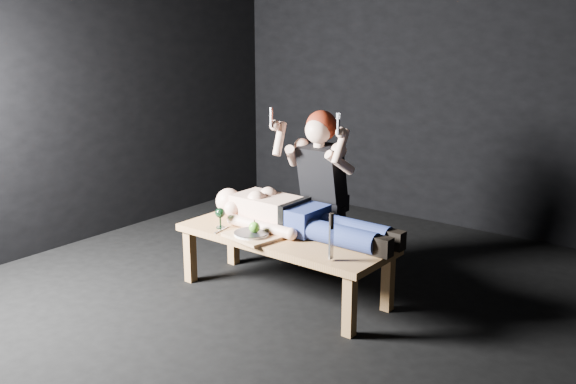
% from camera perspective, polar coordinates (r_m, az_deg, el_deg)
% --- Properties ---
extents(ground, '(5.00, 5.00, 0.00)m').
position_cam_1_polar(ground, '(4.32, 1.39, -11.08)').
color(ground, black).
rests_on(ground, ground).
extents(back_wall, '(5.00, 0.00, 5.00)m').
position_cam_1_polar(back_wall, '(6.11, 15.63, 10.64)').
color(back_wall, black).
rests_on(back_wall, ground).
extents(table, '(1.58, 0.61, 0.45)m').
position_cam_1_polar(table, '(4.58, -0.38, -6.50)').
color(table, '#A37649').
rests_on(table, ground).
extents(lying_man, '(1.53, 0.49, 0.26)m').
position_cam_1_polar(lying_man, '(4.53, 1.12, -1.98)').
color(lying_man, beige).
rests_on(lying_man, table).
extents(kneeling_woman, '(0.72, 0.80, 1.30)m').
position_cam_1_polar(kneeling_woman, '(4.95, 3.49, 0.31)').
color(kneeling_woman, black).
rests_on(kneeling_woman, ground).
extents(serving_tray, '(0.40, 0.32, 0.02)m').
position_cam_1_polar(serving_tray, '(4.44, -3.25, -3.95)').
color(serving_tray, tan).
rests_on(serving_tray, table).
extents(plate, '(0.28, 0.28, 0.02)m').
position_cam_1_polar(plate, '(4.44, -3.25, -3.70)').
color(plate, white).
rests_on(plate, serving_tray).
extents(apple, '(0.08, 0.08, 0.08)m').
position_cam_1_polar(apple, '(4.42, -2.99, -3.14)').
color(apple, green).
rests_on(apple, plate).
extents(goblet, '(0.07, 0.07, 0.15)m').
position_cam_1_polar(goblet, '(4.65, -6.02, -2.30)').
color(goblet, black).
rests_on(goblet, table).
extents(fork_flat, '(0.04, 0.17, 0.01)m').
position_cam_1_polar(fork_flat, '(4.61, -5.94, -3.39)').
color(fork_flat, '#B2B2B7').
rests_on(fork_flat, table).
extents(knife_flat, '(0.02, 0.17, 0.01)m').
position_cam_1_polar(knife_flat, '(4.35, -1.69, -4.46)').
color(knife_flat, '#B2B2B7').
rests_on(knife_flat, table).
extents(spoon_flat, '(0.08, 0.16, 0.01)m').
position_cam_1_polar(spoon_flat, '(4.41, -1.02, -4.19)').
color(spoon_flat, '#B2B2B7').
rests_on(spoon_flat, table).
extents(carving_knife, '(0.04, 0.04, 0.31)m').
position_cam_1_polar(carving_knife, '(3.99, 3.84, -4.01)').
color(carving_knife, '#B2B2B7').
rests_on(carving_knife, table).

